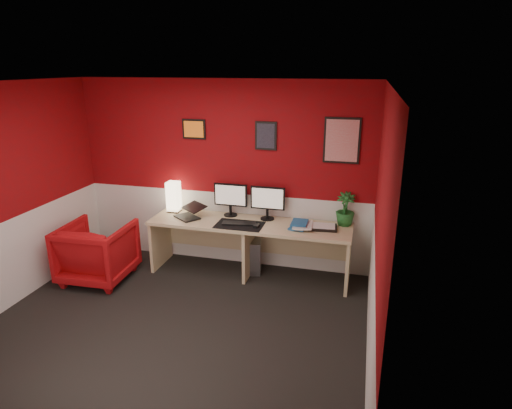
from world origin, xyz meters
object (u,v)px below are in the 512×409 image
object	(u,v)px
shoji_lamp	(174,198)
pc_tower	(253,254)
monitor_right	(267,198)
desk	(249,249)
laptop	(187,210)
potted_plant	(345,209)
armchair	(98,252)
monitor_left	(230,195)
zen_tray	(323,227)

from	to	relation	value
shoji_lamp	pc_tower	size ratio (longest dim) A/B	0.89
pc_tower	monitor_right	bearing A→B (deg)	-5.38
desk	laptop	distance (m)	0.97
potted_plant	pc_tower	size ratio (longest dim) A/B	0.94
monitor_right	pc_tower	distance (m)	0.82
monitor_right	armchair	distance (m)	2.29
pc_tower	monitor_left	bearing A→B (deg)	160.87
desk	potted_plant	bearing A→B (deg)	10.88
monitor_left	armchair	distance (m)	1.85
monitor_right	potted_plant	bearing A→B (deg)	2.21
pc_tower	armchair	world-z (taller)	armchair
desk	monitor_left	world-z (taller)	monitor_left
desk	monitor_right	world-z (taller)	monitor_right
potted_plant	armchair	xyz separation A→B (m)	(-3.04, -0.83, -0.56)
shoji_lamp	monitor_right	size ratio (longest dim) A/B	0.69
monitor_right	laptop	bearing A→B (deg)	-168.11
zen_tray	potted_plant	world-z (taller)	potted_plant
desk	zen_tray	world-z (taller)	zen_tray
laptop	pc_tower	distance (m)	1.07
monitor_right	zen_tray	bearing A→B (deg)	-12.12
monitor_right	armchair	size ratio (longest dim) A/B	0.70
shoji_lamp	pc_tower	xyz separation A→B (m)	(1.13, -0.01, -0.70)
monitor_left	laptop	bearing A→B (deg)	-155.64
potted_plant	armchair	bearing A→B (deg)	-164.74
desk	zen_tray	size ratio (longest dim) A/B	7.43
pc_tower	armchair	bearing A→B (deg)	-169.52
desk	monitor_left	size ratio (longest dim) A/B	4.48
desk	shoji_lamp	xyz separation A→B (m)	(-1.12, 0.18, 0.56)
desk	laptop	xyz separation A→B (m)	(-0.85, -0.03, 0.47)
monitor_right	zen_tray	xyz separation A→B (m)	(0.74, -0.16, -0.28)
monitor_right	potted_plant	xyz separation A→B (m)	(0.99, 0.04, -0.08)
shoji_lamp	armchair	world-z (taller)	shoji_lamp
laptop	armchair	xyz separation A→B (m)	(-1.01, -0.57, -0.46)
zen_tray	armchair	bearing A→B (deg)	-167.23
potted_plant	armchair	size ratio (longest dim) A/B	0.51
potted_plant	zen_tray	bearing A→B (deg)	-141.97
desk	armchair	bearing A→B (deg)	-162.04
monitor_left	potted_plant	bearing A→B (deg)	0.69
monitor_left	monitor_right	xyz separation A→B (m)	(0.51, -0.02, 0.00)
shoji_lamp	zen_tray	size ratio (longest dim) A/B	1.14
potted_plant	pc_tower	bearing A→B (deg)	-177.11
armchair	zen_tray	bearing A→B (deg)	-169.48
desk	monitor_left	bearing A→B (deg)	146.72
shoji_lamp	laptop	distance (m)	0.36
laptop	zen_tray	world-z (taller)	laptop
laptop	monitor_left	world-z (taller)	monitor_left
desk	pc_tower	world-z (taller)	desk
monitor_left	monitor_right	size ratio (longest dim) A/B	1.00
pc_tower	laptop	bearing A→B (deg)	-178.94
laptop	potted_plant	bearing A→B (deg)	43.89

